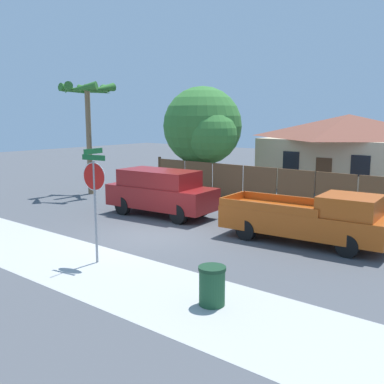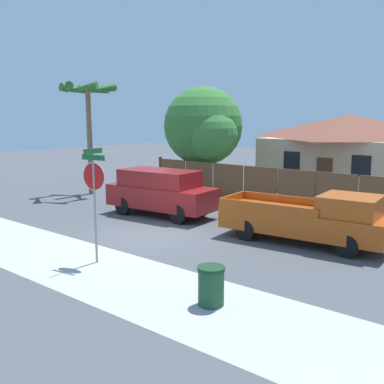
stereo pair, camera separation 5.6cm
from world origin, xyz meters
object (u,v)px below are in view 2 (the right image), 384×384
Objects in this scene: oak_tree at (205,128)px; palm_tree at (88,99)px; orange_pickup at (311,219)px; trash_bin at (211,286)px; house at (348,150)px; red_suv at (161,191)px; stop_sign at (94,186)px.

oak_tree is 6.63m from palm_tree.
trash_bin is (0.42, -6.09, -0.40)m from orange_pickup.
palm_tree is at bearing 168.50° from orange_pickup.
palm_tree is at bearing 151.43° from trash_bin.
palm_tree is (-9.97, -11.42, 2.91)m from house.
oak_tree reaches higher than house.
red_suv is (6.76, -1.57, -4.09)m from palm_tree.
red_suv is at bearing 140.14° from trash_bin.
red_suv reaches higher than trash_bin.
oak_tree is 1.20× the size of red_suv.
oak_tree is 13.68m from stop_sign.
stop_sign reaches higher than red_suv.
trash_bin is at bearing -12.81° from stop_sign.
red_suv is at bearing -67.34° from oak_tree.
house is 18.78m from stop_sign.
palm_tree is 16.65m from trash_bin.
red_suv reaches higher than orange_pickup.
house is 2.82× the size of stop_sign.
house is at bearing 46.80° from oak_tree.
red_suv is at bearing -103.89° from house.
orange_pickup is at bearing -4.83° from red_suv.
orange_pickup is (3.64, -12.96, -1.39)m from house.
stop_sign is (2.85, -5.79, 1.21)m from red_suv.
palm_tree is 1.79× the size of stop_sign.
stop_sign is (-3.99, -5.82, 1.42)m from orange_pickup.
oak_tree is at bearing 105.16° from stop_sign.
palm_tree reaches higher than house.
oak_tree is 1.04× the size of orange_pickup.
red_suv is 0.87× the size of orange_pickup.
orange_pickup is (6.85, 0.03, -0.21)m from red_suv.
orange_pickup is at bearing -74.33° from house.
orange_pickup is 7.20m from stop_sign.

